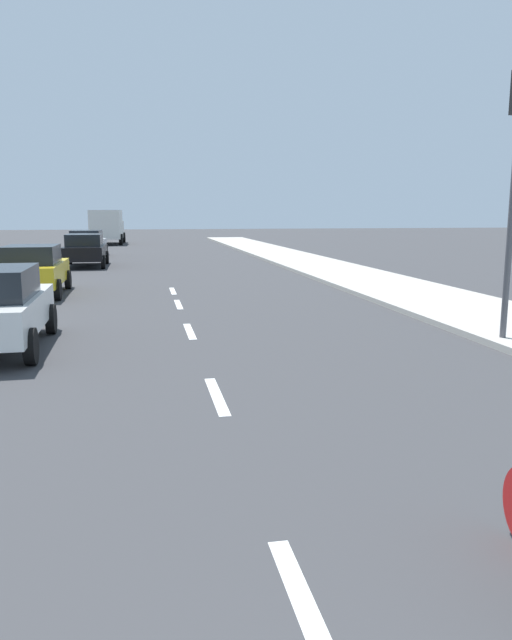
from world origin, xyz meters
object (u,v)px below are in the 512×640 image
(parked_car_black, at_px, (85,249))
(delivery_truck, at_px, (107,226))
(parked_car_yellow, at_px, (33,269))
(parked_car_silver, at_px, (87,243))

(parked_car_black, bearing_deg, delivery_truck, 90.33)
(parked_car_yellow, distance_m, parked_car_black, 10.42)
(parked_car_black, relative_size, delivery_truck, 0.69)
(parked_car_yellow, relative_size, delivery_truck, 0.66)
(parked_car_yellow, distance_m, parked_car_silver, 17.15)
(parked_car_yellow, xyz_separation_m, delivery_truck, (0.60, 32.16, 0.67))
(parked_car_black, bearing_deg, parked_car_silver, 94.08)
(parked_car_yellow, bearing_deg, delivery_truck, 88.42)
(parked_car_black, bearing_deg, parked_car_yellow, -93.64)
(parked_car_silver, bearing_deg, parked_car_yellow, -88.76)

